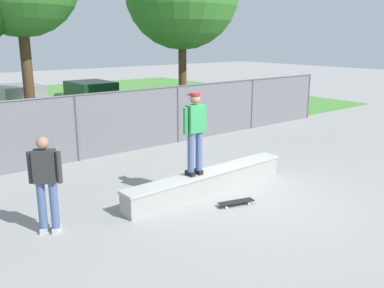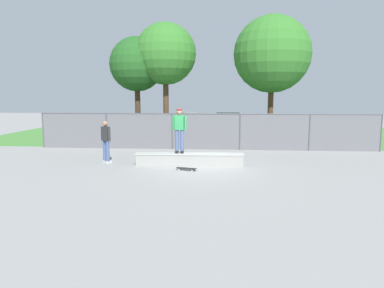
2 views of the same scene
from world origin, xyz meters
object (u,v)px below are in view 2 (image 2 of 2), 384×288
at_px(skateboard, 186,168).
at_px(bystander, 106,140).
at_px(tree_mid, 272,54).
at_px(car_white, 187,124).
at_px(skateboarder, 179,129).
at_px(car_green, 228,125).
at_px(tree_near_left, 137,65).
at_px(tree_near_right, 165,54).
at_px(concrete_ledge, 190,159).

height_order(skateboard, bystander, bystander).
xyz_separation_m(tree_mid, car_white, (-5.24, 3.86, -4.36)).
bearing_deg(tree_mid, skateboarder, -125.30).
relative_size(skateboard, car_green, 0.19).
distance_m(tree_near_left, tree_near_right, 1.82).
relative_size(tree_near_right, car_green, 1.66).
distance_m(tree_near_left, car_white, 6.11).
bearing_deg(tree_near_right, skateboard, -75.35).
height_order(tree_near_right, car_white, tree_near_right).
height_order(tree_near_left, tree_mid, tree_mid).
height_order(concrete_ledge, car_white, car_white).
bearing_deg(tree_mid, tree_near_right, -177.69).
bearing_deg(tree_near_left, tree_mid, 0.98).
distance_m(concrete_ledge, car_white, 10.41).
relative_size(tree_near_left, car_white, 1.49).
bearing_deg(car_green, car_white, 170.02).
distance_m(skateboarder, tree_mid, 8.77).
relative_size(tree_mid, car_white, 1.75).
xyz_separation_m(skateboard, tree_near_right, (-1.88, 7.20, 5.16)).
relative_size(skateboarder, tree_near_right, 0.26).
height_order(skateboarder, tree_near_left, tree_near_left).
bearing_deg(skateboarder, tree_mid, 54.70).
bearing_deg(car_white, tree_mid, -36.40).
height_order(tree_mid, car_white, tree_mid).
relative_size(concrete_ledge, skateboarder, 2.45).
relative_size(skateboarder, car_white, 0.44).
distance_m(tree_mid, car_green, 5.99).
distance_m(concrete_ledge, tree_near_right, 8.20).
bearing_deg(skateboarder, skateboard, -68.25).
distance_m(skateboarder, tree_near_right, 7.42).
xyz_separation_m(concrete_ledge, skateboarder, (-0.42, -0.03, 1.29)).
relative_size(skateboarder, tree_near_left, 0.29).
bearing_deg(skateboarder, tree_near_right, 103.53).
bearing_deg(skateboarder, concrete_ledge, 4.03).
bearing_deg(tree_mid, car_white, 143.60).
distance_m(tree_near_right, car_green, 6.81).
bearing_deg(bystander, skateboard, -18.62).
bearing_deg(tree_mid, skateboard, -119.59).
height_order(skateboarder, tree_near_right, tree_near_right).
height_order(car_white, car_green, same).
height_order(tree_near_right, tree_mid, tree_mid).
height_order(skateboard, tree_mid, tree_mid).
height_order(concrete_ledge, tree_near_left, tree_near_left).
distance_m(concrete_ledge, skateboarder, 1.35).
distance_m(concrete_ledge, tree_mid, 9.16).
distance_m(tree_near_right, bystander, 7.53).
distance_m(tree_mid, car_white, 7.84).
xyz_separation_m(tree_near_right, tree_mid, (6.11, 0.25, -0.03)).
xyz_separation_m(skateboarder, bystander, (-3.21, 0.26, -0.54)).
height_order(skateboarder, car_green, skateboarder).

